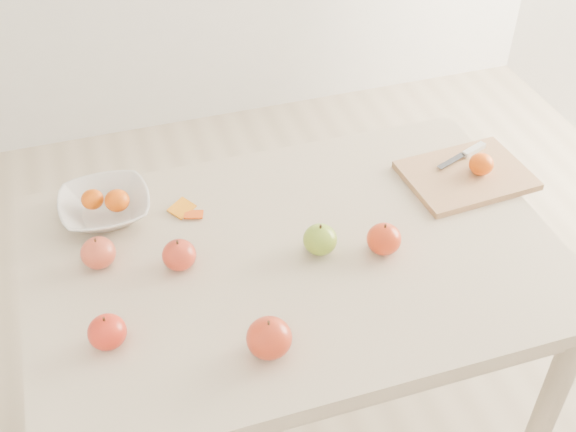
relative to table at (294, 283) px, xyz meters
name	(u,v)px	position (x,y,z in m)	size (l,w,h in m)	color
table	(294,283)	(0.00, 0.00, 0.00)	(1.20, 0.80, 0.75)	beige
cutting_board	(466,175)	(0.50, 0.13, 0.11)	(0.31, 0.23, 0.02)	tan
board_tangerine	(481,164)	(0.53, 0.12, 0.14)	(0.06, 0.06, 0.05)	#D14407
fruit_bowl	(105,207)	(-0.39, 0.26, 0.13)	(0.21, 0.21, 0.05)	silver
bowl_tangerine_near	(92,199)	(-0.41, 0.27, 0.15)	(0.05, 0.05, 0.05)	#D75F07
bowl_tangerine_far	(117,200)	(-0.36, 0.25, 0.15)	(0.06, 0.06, 0.05)	#D06007
orange_peel_a	(182,210)	(-0.21, 0.23, 0.10)	(0.06, 0.04, 0.00)	orange
orange_peel_b	(194,215)	(-0.19, 0.20, 0.10)	(0.04, 0.04, 0.00)	#D0460E
paring_knife	(470,152)	(0.55, 0.20, 0.12)	(0.17, 0.07, 0.01)	white
apple_green	(320,239)	(0.06, -0.01, 0.13)	(0.08, 0.08, 0.07)	olive
apple_red_e	(384,239)	(0.19, -0.05, 0.13)	(0.08, 0.08, 0.07)	#A40B02
apple_red_a	(98,253)	(-0.42, 0.10, 0.13)	(0.08, 0.08, 0.07)	#A71926
apple_red_d	(107,332)	(-0.43, -0.13, 0.13)	(0.08, 0.08, 0.07)	#980612
apple_red_c	(269,338)	(-0.13, -0.25, 0.14)	(0.09, 0.09, 0.08)	maroon
apple_red_b	(179,255)	(-0.25, 0.04, 0.13)	(0.08, 0.08, 0.07)	maroon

